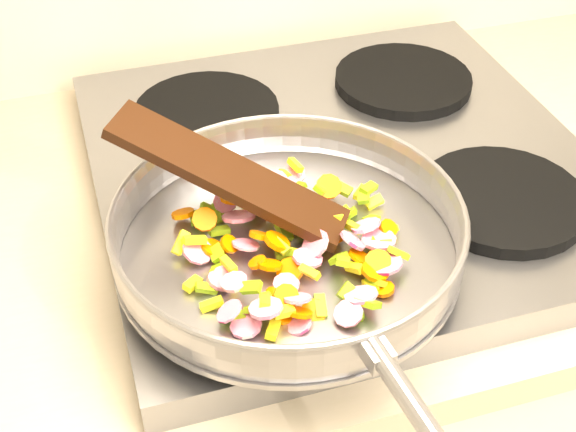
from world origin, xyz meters
name	(u,v)px	position (x,y,z in m)	size (l,w,h in m)	color
cooktop	(343,171)	(-0.70, 1.67, 0.92)	(0.60, 0.60, 0.04)	#939399
grate_fl	(266,248)	(-0.84, 1.52, 0.95)	(0.19, 0.19, 0.02)	black
grate_fr	(502,199)	(-0.56, 1.52, 0.95)	(0.19, 0.19, 0.02)	black
grate_bl	(207,112)	(-0.84, 1.81, 0.95)	(0.19, 0.19, 0.02)	black
grate_br	(403,80)	(-0.56, 1.81, 0.95)	(0.19, 0.19, 0.02)	black
saute_pan	(289,231)	(-0.82, 1.50, 0.99)	(0.40, 0.57, 0.06)	#9E9EA5
vegetable_heap	(292,243)	(-0.82, 1.50, 0.98)	(0.24, 0.26, 0.05)	#D81556
wooden_spatula	(229,175)	(-0.87, 1.56, 1.03)	(0.26, 0.06, 0.01)	black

